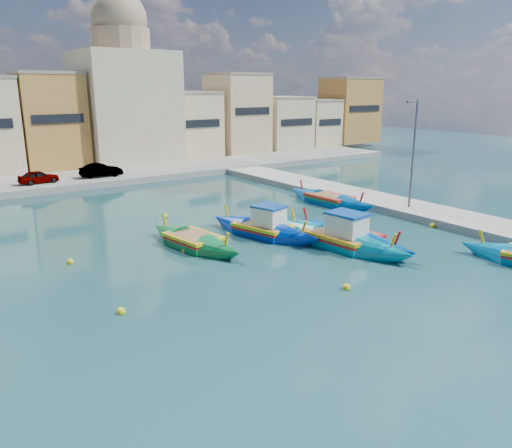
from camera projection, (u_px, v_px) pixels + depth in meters
name	position (u px, v px, depth m)	size (l,w,h in m)	color
ground	(262.00, 300.00, 21.40)	(160.00, 160.00, 0.00)	#123436
east_quay	(492.00, 228.00, 31.43)	(4.00, 70.00, 0.50)	gray
north_quay	(59.00, 182.00, 46.41)	(80.00, 8.00, 0.60)	gray
north_townhouses	(99.00, 123.00, 54.68)	(83.20, 7.87, 10.19)	beige
church_block	(124.00, 91.00, 56.13)	(10.00, 10.00, 19.10)	#C1B590
quay_street_lamp	(413.00, 154.00, 34.73)	(1.18, 0.16, 8.00)	#595B60
parked_cars	(15.00, 179.00, 42.78)	(21.20, 1.66, 1.28)	#4C1919
luzzu_turquoise_cabin	(339.00, 240.00, 28.53)	(3.29, 10.15, 3.20)	#007E9C
luzzu_blue_cabin	(263.00, 230.00, 30.56)	(4.15, 8.71, 3.00)	#002FA8
luzzu_cyan_mid	(329.00, 201.00, 38.80)	(2.58, 8.92, 2.61)	#004F97
luzzu_green	(194.00, 242.00, 28.44)	(3.24, 8.24, 2.53)	#0A6E33
luzzu_blue_south	(347.00, 239.00, 28.98)	(2.88, 9.57, 2.72)	#004FA6
mooring_buoys	(226.00, 253.00, 27.24)	(21.62, 16.86, 0.36)	yellow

